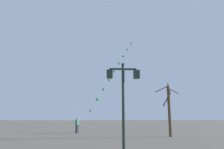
% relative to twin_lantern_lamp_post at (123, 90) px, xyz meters
% --- Properties ---
extents(ground_plane, '(160.00, 160.00, 0.00)m').
position_rel_twin_lantern_lamp_post_xyz_m(ground_plane, '(-1.83, 13.03, -3.05)').
color(ground_plane, '#756B5B').
extents(twin_lantern_lamp_post, '(1.57, 0.28, 4.38)m').
position_rel_twin_lantern_lamp_post_xyz_m(twin_lantern_lamp_post, '(0.00, 0.00, 0.00)').
color(twin_lantern_lamp_post, '#1E2D23').
rests_on(twin_lantern_lamp_post, ground_plane).
extents(kite_train, '(7.98, 9.51, 14.61)m').
position_rel_twin_lantern_lamp_post_xyz_m(kite_train, '(0.47, 20.63, 4.69)').
color(kite_train, brown).
rests_on(kite_train, ground_plane).
extents(kite_flyer, '(0.48, 0.59, 1.71)m').
position_rel_twin_lantern_lamp_post_xyz_m(kite_flyer, '(-3.69, 14.53, -2.15)').
color(kite_flyer, '#1E1E2D').
rests_on(kite_flyer, ground_plane).
extents(bare_tree, '(2.08, 2.00, 5.02)m').
position_rel_twin_lantern_lamp_post_xyz_m(bare_tree, '(5.34, 9.82, -0.46)').
color(bare_tree, '#4C3826').
rests_on(bare_tree, ground_plane).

